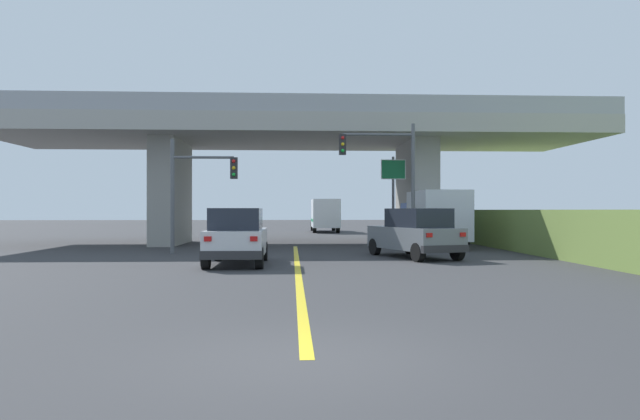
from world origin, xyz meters
TOP-DOWN VIEW (x-y plane):
  - ground at (0.00, 26.26)m, footprint 160.00×160.00m
  - overpass_bridge at (0.00, 26.26)m, footprint 33.75×9.73m
  - lane_divider_stripe at (0.00, 11.82)m, footprint 0.20×23.63m
  - suv_lead at (-2.15, 13.28)m, footprint 2.02×4.40m
  - suv_crossing at (4.85, 15.96)m, footprint 3.36×5.15m
  - box_truck at (7.22, 22.36)m, footprint 2.33×6.53m
  - traffic_signal_nearside at (4.37, 19.59)m, footprint 3.59×0.36m
  - traffic_signal_farside at (-4.50, 18.72)m, footprint 2.99×0.36m
  - highway_sign at (5.37, 24.06)m, footprint 1.36×0.17m
  - semi_truck_distant at (2.76, 44.09)m, footprint 2.33×7.37m

SIDE VIEW (x-z plane):
  - ground at x=0.00m, z-range 0.00..0.00m
  - lane_divider_stripe at x=0.00m, z-range 0.00..0.01m
  - suv_lead at x=-2.15m, z-range 0.00..2.02m
  - suv_crossing at x=4.85m, z-range 0.01..2.03m
  - semi_truck_distant at x=2.76m, z-range 0.10..2.99m
  - box_truck at x=7.22m, z-range 0.09..3.01m
  - traffic_signal_farside at x=-4.50m, z-range 0.63..5.76m
  - highway_sign at x=5.37m, z-range 1.09..5.97m
  - traffic_signal_nearside at x=4.37m, z-range 0.91..6.94m
  - overpass_bridge at x=0.00m, z-range 1.77..9.55m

